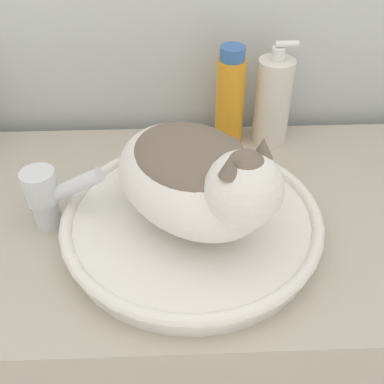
% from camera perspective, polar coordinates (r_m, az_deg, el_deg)
% --- Properties ---
extents(vanity_counter, '(1.28, 0.55, 0.85)m').
position_cam_1_polar(vanity_counter, '(1.15, -0.70, -18.33)').
color(vanity_counter, '#B2A893').
rests_on(vanity_counter, ground_plane).
extents(sink_basin, '(0.42, 0.42, 0.05)m').
position_cam_1_polar(sink_basin, '(0.77, -0.03, -3.55)').
color(sink_basin, white).
rests_on(sink_basin, vanity_counter).
extents(cat, '(0.31, 0.34, 0.18)m').
position_cam_1_polar(cat, '(0.70, 0.75, 1.95)').
color(cat, silver).
rests_on(cat, sink_basin).
extents(faucet, '(0.13, 0.05, 0.12)m').
position_cam_1_polar(faucet, '(0.80, -16.69, -0.28)').
color(faucet, silver).
rests_on(faucet, vanity_counter).
extents(soap_pump_bottle, '(0.07, 0.07, 0.21)m').
position_cam_1_polar(soap_pump_bottle, '(0.98, 9.54, 10.64)').
color(soap_pump_bottle, silver).
rests_on(soap_pump_bottle, vanity_counter).
extents(shampoo_bottle_tall, '(0.06, 0.06, 0.20)m').
position_cam_1_polar(shampoo_bottle_tall, '(0.96, 4.54, 11.09)').
color(shampoo_bottle_tall, orange).
rests_on(shampoo_bottle_tall, vanity_counter).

